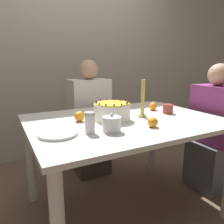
{
  "coord_description": "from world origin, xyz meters",
  "views": [
    {
      "loc": [
        -0.82,
        -1.35,
        1.17
      ],
      "look_at": [
        -0.1,
        0.02,
        0.82
      ],
      "focal_mm": 35.0,
      "sensor_mm": 36.0,
      "label": 1
    }
  ],
  "objects_px": {
    "cake": "(112,111)",
    "sugar_shaker": "(90,123)",
    "candle": "(143,102)",
    "person_man_blue_shirt": "(90,126)",
    "sugar_bowl": "(112,124)",
    "person_woman_floral": "(213,136)"
  },
  "relations": [
    {
      "from": "cake",
      "to": "sugar_shaker",
      "type": "height_order",
      "value": "cake"
    },
    {
      "from": "candle",
      "to": "person_man_blue_shirt",
      "type": "relative_size",
      "value": 0.24
    },
    {
      "from": "cake",
      "to": "sugar_bowl",
      "type": "bearing_deg",
      "value": -118.35
    },
    {
      "from": "person_woman_floral",
      "to": "cake",
      "type": "bearing_deg",
      "value": 83.75
    },
    {
      "from": "sugar_shaker",
      "to": "candle",
      "type": "height_order",
      "value": "candle"
    },
    {
      "from": "sugar_bowl",
      "to": "person_man_blue_shirt",
      "type": "relative_size",
      "value": 0.1
    },
    {
      "from": "person_man_blue_shirt",
      "to": "sugar_shaker",
      "type": "bearing_deg",
      "value": 68.11
    },
    {
      "from": "sugar_shaker",
      "to": "sugar_bowl",
      "type": "bearing_deg",
      "value": -13.42
    },
    {
      "from": "sugar_shaker",
      "to": "person_man_blue_shirt",
      "type": "bearing_deg",
      "value": 68.11
    },
    {
      "from": "sugar_bowl",
      "to": "person_woman_floral",
      "type": "distance_m",
      "value": 1.18
    },
    {
      "from": "sugar_bowl",
      "to": "person_woman_floral",
      "type": "relative_size",
      "value": 0.1
    },
    {
      "from": "candle",
      "to": "person_woman_floral",
      "type": "height_order",
      "value": "person_woman_floral"
    },
    {
      "from": "sugar_bowl",
      "to": "sugar_shaker",
      "type": "distance_m",
      "value": 0.13
    },
    {
      "from": "sugar_bowl",
      "to": "sugar_shaker",
      "type": "height_order",
      "value": "sugar_shaker"
    },
    {
      "from": "cake",
      "to": "candle",
      "type": "bearing_deg",
      "value": -7.31
    },
    {
      "from": "sugar_shaker",
      "to": "person_woman_floral",
      "type": "height_order",
      "value": "person_woman_floral"
    },
    {
      "from": "sugar_shaker",
      "to": "person_man_blue_shirt",
      "type": "xyz_separation_m",
      "value": [
        0.37,
        0.91,
        -0.3
      ]
    },
    {
      "from": "candle",
      "to": "person_woman_floral",
      "type": "distance_m",
      "value": 0.84
    },
    {
      "from": "sugar_shaker",
      "to": "person_woman_floral",
      "type": "distance_m",
      "value": 1.3
    },
    {
      "from": "cake",
      "to": "person_woman_floral",
      "type": "relative_size",
      "value": 0.23
    },
    {
      "from": "sugar_bowl",
      "to": "candle",
      "type": "height_order",
      "value": "candle"
    },
    {
      "from": "person_man_blue_shirt",
      "to": "person_woman_floral",
      "type": "height_order",
      "value": "person_man_blue_shirt"
    }
  ]
}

